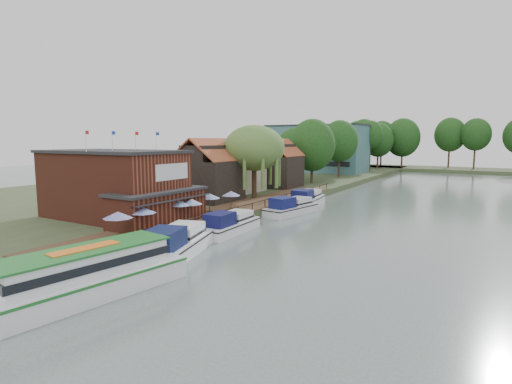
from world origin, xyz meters
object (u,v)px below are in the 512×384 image
Objects in this scene: hotel_block at (317,148)px; cottage_c at (278,163)px; willow at (254,162)px; umbrella_4 at (209,204)px; cruiser_1 at (230,221)px; cruiser_3 at (307,197)px; umbrella_5 at (231,201)px; cruiser_0 at (176,240)px; pub at (126,185)px; cottage_a at (207,170)px; umbrella_2 at (179,212)px; cottage_b at (231,165)px; tour_boat at (75,275)px; umbrella_3 at (191,211)px; swan at (155,272)px; umbrella_1 at (143,220)px; umbrella_0 at (118,226)px; cruiser_2 at (291,205)px.

cottage_c is (8.00, -37.00, -1.90)m from hotel_block.
willow is 14.60m from umbrella_4.
cruiser_1 is (10.25, -29.93, -4.09)m from cottage_c.
hotel_block is at bearing 104.61° from cruiser_3.
cruiser_0 is at bearing -73.08° from umbrella_5.
umbrella_4 is at bearing 45.36° from pub.
hotel_block is 56.47m from cottage_a.
pub is 8.42× the size of umbrella_2.
cottage_b reaches higher than cruiser_3.
cruiser_0 is at bearing 104.52° from tour_boat.
umbrella_4 is (-0.91, 4.14, 0.00)m from umbrella_3.
swan is (1.91, -4.22, -1.11)m from cruiser_0.
cruiser_1 is at bearing 64.99° from umbrella_1.
tour_boat is 31.56× the size of swan.
umbrella_0 and umbrella_3 have the same top height.
cottage_b and cottage_c have the same top height.
cruiser_3 is (18.24, -47.73, -5.88)m from hotel_block.
cottage_a reaches higher than umbrella_3.
umbrella_3 is at bearing -77.59° from umbrella_4.
cruiser_0 is at bearing -12.03° from umbrella_1.
pub is 71.49m from hotel_block.
umbrella_3 is at bearing 115.73° from tour_boat.
cottage_a is 3.62× the size of umbrella_5.
swan is (6.11, -11.18, -2.07)m from umbrella_3.
cruiser_1 is at bearing 39.95° from umbrella_2.
umbrella_1 is 1.01× the size of umbrella_4.
pub is 8.42× the size of umbrella_4.
swan is at bearing -61.34° from umbrella_3.
hotel_block reaches higher than cruiser_1.
willow is 4.39× the size of umbrella_5.
swan is at bearing -38.33° from umbrella_1.
umbrella_0 is 30.17m from cruiser_3.
cottage_c is (4.00, 9.00, 0.00)m from cottage_b.
umbrella_0 is 7.54m from umbrella_2.
umbrella_4 is 21.77m from tour_boat.
pub is at bearing 138.02° from cruiser_0.
cottage_a is 1.01× the size of cottage_c.
umbrella_2 is 1.27m from umbrella_3.
cruiser_3 is at bearing 106.64° from cruiser_2.
willow reaches higher than umbrella_1.
willow is 4.29× the size of umbrella_0.
umbrella_1 is 8.67m from swan.
cottage_a is 0.80× the size of cruiser_0.
umbrella_5 is (0.83, 2.99, 0.00)m from umbrella_4.
cottage_c is at bearing 102.37° from umbrella_4.
umbrella_2 is at bearing 123.63° from swan.
cottage_a is at bearing 120.33° from swan.
umbrella_1 reaches higher than cruiser_1.
cottage_b is at bearing 113.44° from umbrella_2.
tour_boat is at bearing -78.67° from cruiser_2.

